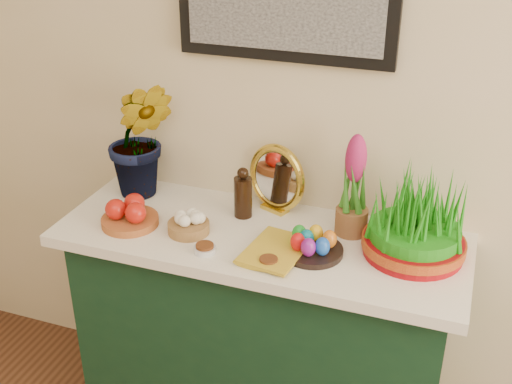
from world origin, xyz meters
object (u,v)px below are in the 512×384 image
mirror (277,179)px  wheatgrass_sabzeh (416,222)px  sideboard (261,340)px  book (251,243)px  hyacinth_green (139,120)px

mirror → wheatgrass_sabzeh: 0.53m
sideboard → book: size_ratio=5.45×
hyacinth_green → book: bearing=-39.5°
wheatgrass_sabzeh → book: bearing=-164.2°
mirror → book: size_ratio=1.05×
mirror → wheatgrass_sabzeh: wheatgrass_sabzeh is taller
sideboard → wheatgrass_sabzeh: bearing=4.5°
sideboard → mirror: size_ratio=5.17×
sideboard → mirror: (-0.01, 0.18, 0.59)m
mirror → sideboard: bearing=-88.1°
hyacinth_green → wheatgrass_sabzeh: (1.02, -0.09, -0.18)m
wheatgrass_sabzeh → mirror: bearing=164.3°
hyacinth_green → mirror: 0.54m
book → wheatgrass_sabzeh: wheatgrass_sabzeh is taller
book → hyacinth_green: bearing=163.8°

